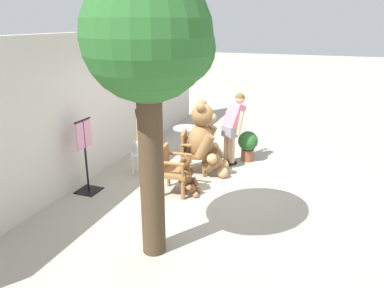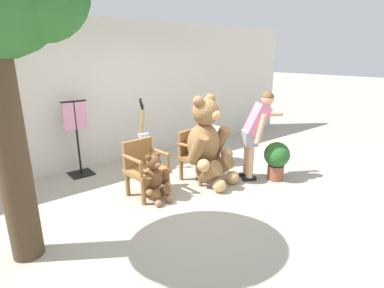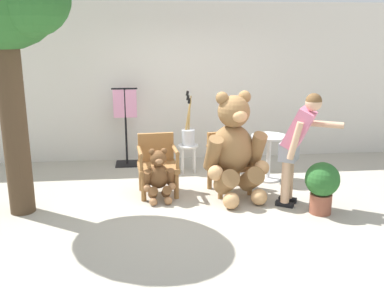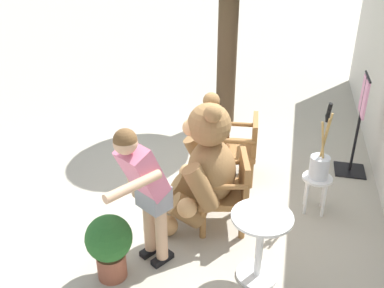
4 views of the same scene
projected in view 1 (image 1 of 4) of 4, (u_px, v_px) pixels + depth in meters
ground_plane at (210, 185)px, 7.17m from camera, size 60.00×60.00×0.00m
back_wall at (97, 104)px, 7.53m from camera, size 10.00×0.16×2.80m
wooden_chair_left at (172, 168)px, 6.74m from camera, size 0.61×0.57×0.86m
wooden_chair_right at (192, 151)px, 7.66m from camera, size 0.66×0.63×0.86m
teddy_bear_large at (205, 139)px, 7.52m from camera, size 0.94×0.94×1.51m
teddy_bear_small at (187, 176)px, 6.69m from camera, size 0.45×0.44×0.74m
person_visitor at (233, 123)px, 8.00m from camera, size 0.84×0.49×1.54m
white_stool at (139, 158)px, 7.57m from camera, size 0.34×0.34×0.46m
brush_bucket at (139, 145)px, 7.48m from camera, size 0.22×0.22×0.91m
round_side_table at (186, 139)px, 8.45m from camera, size 0.56×0.56×0.72m
patio_tree at (153, 46)px, 4.33m from camera, size 1.61×1.53×3.59m
potted_plant at (248, 144)px, 8.30m from camera, size 0.44×0.44×0.68m
clothing_display_stand at (86, 154)px, 6.69m from camera, size 0.44×0.40×1.36m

